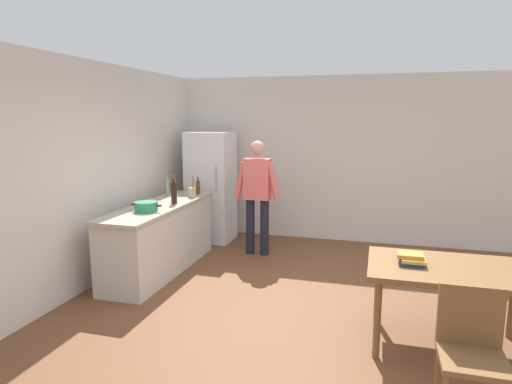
{
  "coord_description": "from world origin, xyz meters",
  "views": [
    {
      "loc": [
        0.75,
        -4.24,
        2.03
      ],
      "look_at": [
        -0.75,
        1.06,
        1.09
      ],
      "focal_mm": 30.53,
      "sensor_mm": 36.0,
      "label": 1
    }
  ],
  "objects_px": {
    "person": "(257,190)",
    "dining_table": "(451,275)",
    "refrigerator": "(211,187)",
    "utensil_jar": "(192,192)",
    "bottle_vinegar_tall": "(167,186)",
    "cooking_pot": "(146,207)",
    "bottle_beer_brown": "(198,187)",
    "bottle_oil_amber": "(174,186)",
    "book_stack": "(412,259)",
    "chair": "(471,345)",
    "bottle_wine_dark": "(174,193)"
  },
  "relations": [
    {
      "from": "dining_table",
      "to": "bottle_wine_dark",
      "type": "distance_m",
      "value": 3.48
    },
    {
      "from": "dining_table",
      "to": "utensil_jar",
      "type": "relative_size",
      "value": 4.37
    },
    {
      "from": "refrigerator",
      "to": "person",
      "type": "relative_size",
      "value": 1.06
    },
    {
      "from": "bottle_oil_amber",
      "to": "bottle_vinegar_tall",
      "type": "xyz_separation_m",
      "value": [
        -0.02,
        -0.19,
        0.02
      ]
    },
    {
      "from": "refrigerator",
      "to": "bottle_wine_dark",
      "type": "distance_m",
      "value": 1.49
    },
    {
      "from": "refrigerator",
      "to": "utensil_jar",
      "type": "xyz_separation_m",
      "value": [
        0.09,
        -0.97,
        0.08
      ]
    },
    {
      "from": "utensil_jar",
      "to": "bottle_oil_amber",
      "type": "relative_size",
      "value": 1.14
    },
    {
      "from": "refrigerator",
      "to": "cooking_pot",
      "type": "bearing_deg",
      "value": -91.47
    },
    {
      "from": "bottle_vinegar_tall",
      "to": "bottle_beer_brown",
      "type": "xyz_separation_m",
      "value": [
        0.4,
        0.21,
        -0.03
      ]
    },
    {
      "from": "person",
      "to": "book_stack",
      "type": "bearing_deg",
      "value": -47.1
    },
    {
      "from": "refrigerator",
      "to": "bottle_oil_amber",
      "type": "bearing_deg",
      "value": -112.35
    },
    {
      "from": "refrigerator",
      "to": "person",
      "type": "distance_m",
      "value": 1.1
    },
    {
      "from": "bottle_oil_amber",
      "to": "bottle_beer_brown",
      "type": "bearing_deg",
      "value": 3.69
    },
    {
      "from": "bottle_beer_brown",
      "to": "book_stack",
      "type": "distance_m",
      "value": 3.53
    },
    {
      "from": "cooking_pot",
      "to": "refrigerator",
      "type": "bearing_deg",
      "value": 88.53
    },
    {
      "from": "utensil_jar",
      "to": "bottle_oil_amber",
      "type": "distance_m",
      "value": 0.46
    },
    {
      "from": "utensil_jar",
      "to": "bottle_beer_brown",
      "type": "relative_size",
      "value": 1.23
    },
    {
      "from": "person",
      "to": "bottle_beer_brown",
      "type": "bearing_deg",
      "value": -169.59
    },
    {
      "from": "refrigerator",
      "to": "chair",
      "type": "xyz_separation_m",
      "value": [
        3.3,
        -3.67,
        -0.37
      ]
    },
    {
      "from": "bottle_beer_brown",
      "to": "dining_table",
      "type": "bearing_deg",
      "value": -31.64
    },
    {
      "from": "chair",
      "to": "bottle_oil_amber",
      "type": "height_order",
      "value": "bottle_oil_amber"
    },
    {
      "from": "utensil_jar",
      "to": "bottle_wine_dark",
      "type": "bearing_deg",
      "value": -93.96
    },
    {
      "from": "person",
      "to": "bottle_beer_brown",
      "type": "xyz_separation_m",
      "value": [
        -0.87,
        -0.16,
        0.03
      ]
    },
    {
      "from": "utensil_jar",
      "to": "bottle_vinegar_tall",
      "type": "xyz_separation_m",
      "value": [
        -0.42,
        0.05,
        0.06
      ]
    },
    {
      "from": "refrigerator",
      "to": "bottle_wine_dark",
      "type": "height_order",
      "value": "refrigerator"
    },
    {
      "from": "chair",
      "to": "bottle_oil_amber",
      "type": "distance_m",
      "value": 4.67
    },
    {
      "from": "bottle_oil_amber",
      "to": "bottle_wine_dark",
      "type": "height_order",
      "value": "bottle_wine_dark"
    },
    {
      "from": "dining_table",
      "to": "utensil_jar",
      "type": "xyz_separation_m",
      "value": [
        -3.21,
        1.73,
        0.31
      ]
    },
    {
      "from": "refrigerator",
      "to": "chair",
      "type": "bearing_deg",
      "value": -48.03
    },
    {
      "from": "utensil_jar",
      "to": "bottle_oil_amber",
      "type": "xyz_separation_m",
      "value": [
        -0.4,
        0.23,
        0.04
      ]
    },
    {
      "from": "bottle_vinegar_tall",
      "to": "bottle_beer_brown",
      "type": "relative_size",
      "value": 1.23
    },
    {
      "from": "person",
      "to": "dining_table",
      "type": "relative_size",
      "value": 1.21
    },
    {
      "from": "bottle_beer_brown",
      "to": "bottle_wine_dark",
      "type": "bearing_deg",
      "value": -91.26
    },
    {
      "from": "bottle_oil_amber",
      "to": "book_stack",
      "type": "xyz_separation_m",
      "value": [
        3.27,
        -1.99,
        -0.22
      ]
    },
    {
      "from": "refrigerator",
      "to": "cooking_pot",
      "type": "relative_size",
      "value": 4.5
    },
    {
      "from": "person",
      "to": "book_stack",
      "type": "height_order",
      "value": "person"
    },
    {
      "from": "bottle_beer_brown",
      "to": "bottle_wine_dark",
      "type": "height_order",
      "value": "bottle_wine_dark"
    },
    {
      "from": "bottle_oil_amber",
      "to": "chair",
      "type": "bearing_deg",
      "value": -39.11
    },
    {
      "from": "refrigerator",
      "to": "bottle_beer_brown",
      "type": "bearing_deg",
      "value": -83.88
    },
    {
      "from": "person",
      "to": "utensil_jar",
      "type": "distance_m",
      "value": 0.95
    },
    {
      "from": "utensil_jar",
      "to": "bottle_oil_amber",
      "type": "bearing_deg",
      "value": 149.47
    },
    {
      "from": "chair",
      "to": "book_stack",
      "type": "distance_m",
      "value": 1.03
    },
    {
      "from": "utensil_jar",
      "to": "refrigerator",
      "type": "bearing_deg",
      "value": 95.55
    },
    {
      "from": "person",
      "to": "chair",
      "type": "xyz_separation_m",
      "value": [
        2.35,
        -3.11,
        -0.44
      ]
    },
    {
      "from": "cooking_pot",
      "to": "bottle_beer_brown",
      "type": "distance_m",
      "value": 1.3
    },
    {
      "from": "bottle_oil_amber",
      "to": "book_stack",
      "type": "height_order",
      "value": "bottle_oil_amber"
    },
    {
      "from": "person",
      "to": "dining_table",
      "type": "bearing_deg",
      "value": -42.41
    },
    {
      "from": "dining_table",
      "to": "cooking_pot",
      "type": "bearing_deg",
      "value": 168.32
    },
    {
      "from": "refrigerator",
      "to": "bottle_oil_amber",
      "type": "distance_m",
      "value": 0.81
    },
    {
      "from": "chair",
      "to": "bottle_vinegar_tall",
      "type": "relative_size",
      "value": 2.84
    }
  ]
}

